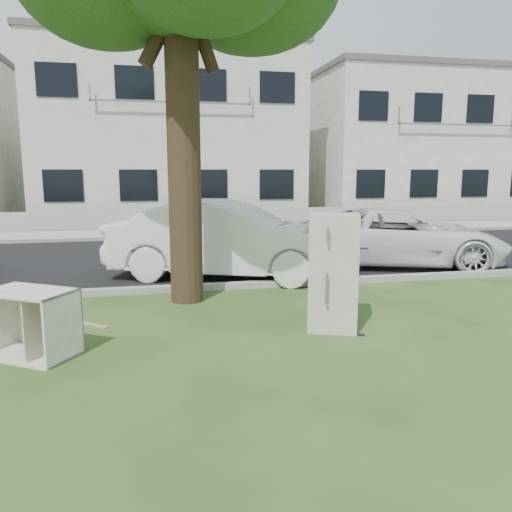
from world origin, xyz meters
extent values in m
plane|color=#254619|center=(0.00, 0.00, 0.00)|extent=(120.00, 120.00, 0.00)
cube|color=black|center=(0.00, 6.00, 0.01)|extent=(120.00, 7.00, 0.01)
cube|color=gray|center=(0.00, 2.45, 0.00)|extent=(120.00, 0.18, 0.12)
cube|color=gray|center=(0.00, 9.55, 0.00)|extent=(120.00, 0.18, 0.12)
cube|color=gray|center=(0.00, 11.00, 0.01)|extent=(120.00, 2.80, 0.01)
cube|color=gray|center=(0.00, 12.60, 0.35)|extent=(120.00, 0.15, 0.70)
cylinder|color=black|center=(-0.40, 1.80, 2.60)|extent=(0.54, 0.54, 5.20)
cube|color=silver|center=(0.00, 17.50, 3.60)|extent=(11.00, 8.00, 7.20)
cube|color=#595451|center=(0.00, 17.50, 7.32)|extent=(11.22, 8.16, 0.24)
cube|color=white|center=(12.00, 17.50, 3.30)|extent=(10.00, 8.00, 6.60)
cube|color=#595451|center=(12.00, 17.50, 6.72)|extent=(10.20, 8.16, 0.24)
cube|color=silver|center=(1.47, -0.13, 0.80)|extent=(0.83, 0.80, 1.59)
cube|color=white|center=(-2.40, -0.39, 0.40)|extent=(1.20, 1.08, 0.80)
cube|color=olive|center=(-2.44, -0.47, 0.01)|extent=(1.03, 0.19, 0.02)
cube|color=#A67B56|center=(-1.95, 0.78, 0.01)|extent=(0.72, 0.63, 0.02)
imported|color=white|center=(0.56, 3.47, 0.79)|extent=(5.05, 3.27, 1.57)
imported|color=white|center=(4.63, 4.01, 0.66)|extent=(5.20, 3.54, 1.32)
camera|label=1|loc=(-0.96, -6.46, 2.18)|focal=35.00mm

